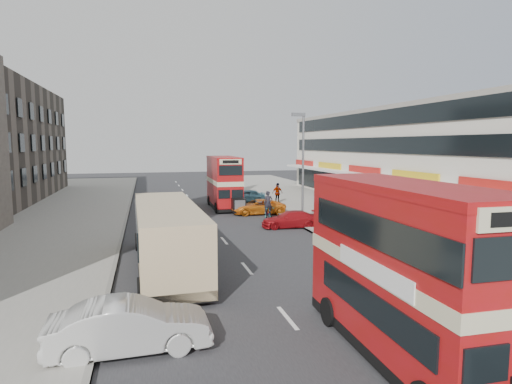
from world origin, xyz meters
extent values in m
plane|color=#28282B|center=(0.00, 0.00, 0.00)|extent=(160.00, 160.00, 0.00)
cube|color=#28282B|center=(0.00, 20.00, 0.01)|extent=(12.00, 90.00, 0.01)
cube|color=gray|center=(12.00, 20.00, 0.07)|extent=(12.00, 90.00, 0.15)
cube|color=gray|center=(-12.00, 20.00, 0.07)|extent=(12.00, 90.00, 0.15)
cube|color=gray|center=(-6.10, 20.00, 0.07)|extent=(0.20, 90.00, 0.16)
cube|color=gray|center=(6.10, 20.00, 0.07)|extent=(0.20, 90.00, 0.16)
cube|color=beige|center=(20.00, 22.00, 4.50)|extent=(8.00, 46.00, 9.00)
cube|color=black|center=(15.95, 22.00, 1.60)|extent=(0.10, 44.00, 2.40)
cube|color=gray|center=(20.00, 22.00, 9.10)|extent=(8.20, 46.20, 0.40)
cube|color=white|center=(15.10, 22.00, 3.00)|extent=(1.80, 44.00, 0.20)
cylinder|color=slate|center=(6.60, 18.00, 4.00)|extent=(0.16, 0.16, 8.00)
cube|color=slate|center=(6.20, 18.00, 8.00)|extent=(1.00, 0.20, 0.25)
cube|color=black|center=(2.21, -1.23, 0.32)|extent=(2.45, 7.44, 0.32)
cube|color=maroon|center=(2.21, -1.23, 1.43)|extent=(2.43, 7.44, 2.04)
cube|color=beige|center=(2.21, -1.23, 2.59)|extent=(2.47, 7.48, 0.42)
cube|color=maroon|center=(2.21, -1.23, 3.70)|extent=(2.43, 7.44, 1.94)
cube|color=maroon|center=(2.21, -1.23, 4.75)|extent=(2.45, 7.46, 0.23)
cube|color=black|center=(2.41, 27.31, 0.32)|extent=(2.42, 7.27, 0.32)
cube|color=maroon|center=(2.41, 27.31, 1.40)|extent=(2.40, 7.27, 1.99)
cube|color=beige|center=(2.41, 27.31, 2.53)|extent=(2.44, 7.31, 0.41)
cube|color=maroon|center=(2.41, 27.31, 3.61)|extent=(2.40, 7.27, 1.90)
cube|color=maroon|center=(2.41, 27.31, 4.63)|extent=(2.42, 7.29, 0.23)
cube|color=black|center=(2.90, 23.14, 0.81)|extent=(1.10, 1.10, 1.17)
cube|color=black|center=(-3.64, 8.85, 0.43)|extent=(3.03, 10.84, 0.43)
cube|color=tan|center=(-3.64, 8.85, 1.67)|extent=(3.01, 10.84, 2.80)
imported|color=beige|center=(-5.09, 0.90, 0.75)|extent=(4.57, 1.69, 1.49)
imported|color=#A21016|center=(5.28, 16.93, 0.59)|extent=(4.21, 2.02, 1.18)
imported|color=orange|center=(4.57, 23.10, 0.63)|extent=(4.61, 2.27, 1.26)
imported|color=#5A9FB5|center=(5.33, 30.71, 0.65)|extent=(3.82, 1.54, 1.30)
imported|color=gray|center=(8.43, 15.25, 1.03)|extent=(0.79, 0.74, 1.77)
imported|color=gray|center=(7.88, 28.26, 1.13)|extent=(1.23, 0.74, 1.96)
imported|color=gray|center=(4.69, 20.49, 0.49)|extent=(0.69, 1.89, 0.99)
imported|color=black|center=(4.69, 20.49, 1.29)|extent=(0.70, 0.47, 1.89)
camera|label=1|loc=(-4.54, -11.21, 5.90)|focal=29.89mm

